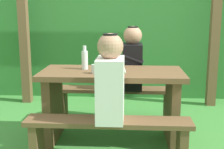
{
  "coord_description": "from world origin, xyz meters",
  "views": [
    {
      "loc": [
        0.18,
        -2.99,
        1.32
      ],
      "look_at": [
        0.0,
        0.0,
        0.7
      ],
      "focal_mm": 49.76,
      "sensor_mm": 36.0,
      "label": 1
    }
  ],
  "objects": [
    {
      "name": "pergola_post_left",
      "position": [
        -1.31,
        1.3,
        1.02
      ],
      "size": [
        0.12,
        0.12,
        2.04
      ],
      "primitive_type": "cube",
      "color": "brown",
      "rests_on": "ground_plane"
    },
    {
      "name": "person_black_coat",
      "position": [
        0.2,
        0.53,
        0.75
      ],
      "size": [
        0.25,
        0.35,
        0.72
      ],
      "color": "black",
      "rests_on": "bench_far"
    },
    {
      "name": "drinking_glass",
      "position": [
        -0.15,
        -0.14,
        0.77
      ],
      "size": [
        0.07,
        0.07,
        0.09
      ],
      "primitive_type": "cylinder",
      "color": "silver",
      "rests_on": "picnic_table"
    },
    {
      "name": "pergola_post_right",
      "position": [
        1.31,
        1.3,
        1.02
      ],
      "size": [
        0.12,
        0.12,
        2.04
      ],
      "primitive_type": "cube",
      "color": "brown",
      "rests_on": "ground_plane"
    },
    {
      "name": "person_white_shirt",
      "position": [
        0.02,
        -0.53,
        0.75
      ],
      "size": [
        0.25,
        0.35,
        0.72
      ],
      "color": "white",
      "rests_on": "bench_near"
    },
    {
      "name": "bottle_left",
      "position": [
        -0.28,
        0.07,
        0.83
      ],
      "size": [
        0.06,
        0.06,
        0.24
      ],
      "color": "silver",
      "rests_on": "picnic_table"
    },
    {
      "name": "cell_phone",
      "position": [
        -0.05,
        -0.12,
        0.74
      ],
      "size": [
        0.13,
        0.16,
        0.01
      ],
      "primitive_type": "cube",
      "rotation": [
        0.0,
        0.0,
        -0.51
      ],
      "color": "black",
      "rests_on": "picnic_table"
    },
    {
      "name": "ground_plane",
      "position": [
        0.0,
        0.0,
        0.0
      ],
      "size": [
        12.0,
        12.0,
        0.0
      ],
      "primitive_type": "plane",
      "color": "#3E8638"
    },
    {
      "name": "hedge_backdrop",
      "position": [
        0.0,
        2.06,
        0.8
      ],
      "size": [
        6.4,
        0.89,
        1.6
      ],
      "primitive_type": "cube",
      "color": "#327933",
      "rests_on": "ground_plane"
    },
    {
      "name": "picnic_table",
      "position": [
        0.0,
        0.0,
        0.5
      ],
      "size": [
        1.4,
        0.64,
        0.73
      ],
      "color": "brown",
      "rests_on": "ground_plane"
    },
    {
      "name": "bench_near",
      "position": [
        0.0,
        -0.54,
        0.3
      ],
      "size": [
        1.4,
        0.24,
        0.42
      ],
      "color": "brown",
      "rests_on": "ground_plane"
    },
    {
      "name": "bench_far",
      "position": [
        0.0,
        0.54,
        0.3
      ],
      "size": [
        1.4,
        0.24,
        0.42
      ],
      "color": "brown",
      "rests_on": "ground_plane"
    }
  ]
}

